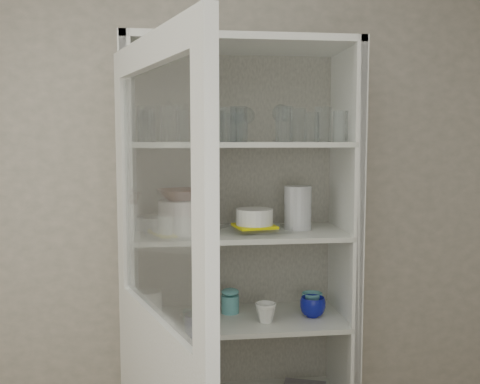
% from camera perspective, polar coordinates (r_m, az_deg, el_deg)
% --- Properties ---
extents(wall_back, '(3.60, 0.02, 2.60)m').
position_cam_1_polar(wall_back, '(2.62, -4.94, -2.55)').
color(wall_back, '#9D9886').
rests_on(wall_back, ground).
extents(pantry_cabinet, '(1.00, 0.45, 2.10)m').
position_cam_1_polar(pantry_cabinet, '(2.56, -0.17, -11.01)').
color(pantry_cabinet, beige).
rests_on(pantry_cabinet, floor).
extents(cupboard_door, '(0.34, 0.86, 2.00)m').
position_cam_1_polar(cupboard_door, '(1.90, -8.63, -19.33)').
color(cupboard_door, beige).
rests_on(cupboard_door, floor).
extents(tumbler_0, '(0.08, 0.08, 0.13)m').
position_cam_1_polar(tumbler_0, '(2.26, -10.09, 6.92)').
color(tumbler_0, silver).
rests_on(tumbler_0, shelf_glass).
extents(tumbler_1, '(0.08, 0.08, 0.15)m').
position_cam_1_polar(tumbler_1, '(2.22, -7.58, 7.19)').
color(tumbler_1, silver).
rests_on(tumbler_1, shelf_glass).
extents(tumbler_2, '(0.09, 0.09, 0.14)m').
position_cam_1_polar(tumbler_2, '(2.23, -1.22, 7.18)').
color(tumbler_2, silver).
rests_on(tumbler_2, shelf_glass).
extents(tumbler_3, '(0.08, 0.08, 0.15)m').
position_cam_1_polar(tumbler_3, '(2.25, -0.16, 7.22)').
color(tumbler_3, silver).
rests_on(tumbler_3, shelf_glass).
extents(tumbler_4, '(0.09, 0.09, 0.15)m').
position_cam_1_polar(tumbler_4, '(2.28, 4.74, 7.21)').
color(tumbler_4, silver).
rests_on(tumbler_4, shelf_glass).
extents(tumbler_5, '(0.08, 0.08, 0.15)m').
position_cam_1_polar(tumbler_5, '(2.33, 8.84, 7.12)').
color(tumbler_5, silver).
rests_on(tumbler_5, shelf_glass).
extents(tumbler_6, '(0.08, 0.08, 0.13)m').
position_cam_1_polar(tumbler_6, '(2.32, 10.64, 6.88)').
color(tumbler_6, silver).
rests_on(tumbler_6, shelf_glass).
extents(tumbler_7, '(0.10, 0.10, 0.16)m').
position_cam_1_polar(tumbler_7, '(2.39, -9.92, 7.15)').
color(tumbler_7, silver).
rests_on(tumbler_7, shelf_glass).
extents(tumbler_8, '(0.08, 0.08, 0.14)m').
position_cam_1_polar(tumbler_8, '(2.40, -2.48, 6.98)').
color(tumbler_8, silver).
rests_on(tumbler_8, shelf_glass).
extents(tumbler_9, '(0.09, 0.09, 0.15)m').
position_cam_1_polar(tumbler_9, '(2.37, -4.34, 7.17)').
color(tumbler_9, silver).
rests_on(tumbler_9, shelf_glass).
extents(tumbler_10, '(0.08, 0.08, 0.12)m').
position_cam_1_polar(tumbler_10, '(2.37, -0.49, 6.87)').
color(tumbler_10, silver).
rests_on(tumbler_10, shelf_glass).
extents(tumbler_11, '(0.09, 0.09, 0.15)m').
position_cam_1_polar(tumbler_11, '(2.41, 6.13, 7.10)').
color(tumbler_11, silver).
rests_on(tumbler_11, shelf_glass).
extents(goblet_0, '(0.07, 0.07, 0.16)m').
position_cam_1_polar(goblet_0, '(2.50, -9.80, 7.07)').
color(goblet_0, silver).
rests_on(goblet_0, shelf_glass).
extents(goblet_1, '(0.08, 0.08, 0.17)m').
position_cam_1_polar(goblet_1, '(2.47, -0.24, 7.35)').
color(goblet_1, silver).
rests_on(goblet_1, shelf_glass).
extents(goblet_2, '(0.08, 0.08, 0.17)m').
position_cam_1_polar(goblet_2, '(2.49, 0.72, 7.36)').
color(goblet_2, silver).
rests_on(goblet_2, shelf_glass).
extents(goblet_3, '(0.08, 0.08, 0.19)m').
position_cam_1_polar(goblet_3, '(2.51, 4.38, 7.52)').
color(goblet_3, silver).
rests_on(goblet_3, shelf_glass).
extents(plate_stack_front, '(0.21, 0.21, 0.08)m').
position_cam_1_polar(plate_stack_front, '(2.37, -6.29, -3.36)').
color(plate_stack_front, silver).
rests_on(plate_stack_front, shelf_plates).
extents(plate_stack_back, '(0.19, 0.19, 0.06)m').
position_cam_1_polar(plate_stack_back, '(2.51, -8.95, -3.22)').
color(plate_stack_back, silver).
rests_on(plate_stack_back, shelf_plates).
extents(cream_bowl, '(0.24, 0.24, 0.06)m').
position_cam_1_polar(cream_bowl, '(2.36, -6.31, -1.61)').
color(cream_bowl, silver).
rests_on(cream_bowl, plate_stack_front).
extents(terracotta_bowl, '(0.25, 0.25, 0.05)m').
position_cam_1_polar(terracotta_bowl, '(2.36, -6.32, -0.28)').
color(terracotta_bowl, '#461D11').
rests_on(terracotta_bowl, cream_bowl).
extents(glass_platter, '(0.39, 0.39, 0.02)m').
position_cam_1_polar(glass_platter, '(2.40, 1.55, -4.02)').
color(glass_platter, silver).
rests_on(glass_platter, shelf_plates).
extents(yellow_trivet, '(0.20, 0.20, 0.01)m').
position_cam_1_polar(yellow_trivet, '(2.40, 1.55, -3.65)').
color(yellow_trivet, yellow).
rests_on(yellow_trivet, glass_platter).
extents(white_ramekin, '(0.21, 0.21, 0.07)m').
position_cam_1_polar(white_ramekin, '(2.39, 1.56, -2.66)').
color(white_ramekin, silver).
rests_on(white_ramekin, yellow_trivet).
extents(grey_bowl_stack, '(0.13, 0.13, 0.20)m').
position_cam_1_polar(grey_bowl_stack, '(2.46, 6.17, -1.67)').
color(grey_bowl_stack, '#B9BCBC').
rests_on(grey_bowl_stack, shelf_plates).
extents(mug_blue, '(0.15, 0.15, 0.09)m').
position_cam_1_polar(mug_blue, '(2.53, 7.76, -12.05)').
color(mug_blue, navy).
rests_on(mug_blue, shelf_mugs).
extents(mug_teal, '(0.12, 0.12, 0.09)m').
position_cam_1_polar(mug_teal, '(2.60, 7.68, -11.58)').
color(mug_teal, teal).
rests_on(mug_teal, shelf_mugs).
extents(mug_white, '(0.11, 0.11, 0.09)m').
position_cam_1_polar(mug_white, '(2.44, 2.76, -12.75)').
color(mug_white, silver).
rests_on(mug_white, shelf_mugs).
extents(teal_jar, '(0.08, 0.08, 0.10)m').
position_cam_1_polar(teal_jar, '(2.56, -1.06, -11.68)').
color(teal_jar, teal).
rests_on(teal_jar, shelf_mugs).
extents(measuring_cups, '(0.09, 0.09, 0.04)m').
position_cam_1_polar(measuring_cups, '(2.45, -5.24, -13.27)').
color(measuring_cups, silver).
rests_on(measuring_cups, shelf_mugs).
extents(white_canister, '(0.11, 0.11, 0.13)m').
position_cam_1_polar(white_canister, '(2.50, -9.60, -11.81)').
color(white_canister, silver).
rests_on(white_canister, shelf_mugs).
extents(tumbler_12, '(0.07, 0.07, 0.13)m').
position_cam_1_polar(tumbler_12, '(2.32, -5.84, 6.95)').
color(tumbler_12, silver).
rests_on(tumbler_12, shelf_glass).
extents(tumbler_13, '(0.06, 0.06, 0.13)m').
position_cam_1_polar(tumbler_13, '(2.31, 7.68, 6.87)').
color(tumbler_13, silver).
rests_on(tumbler_13, shelf_glass).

